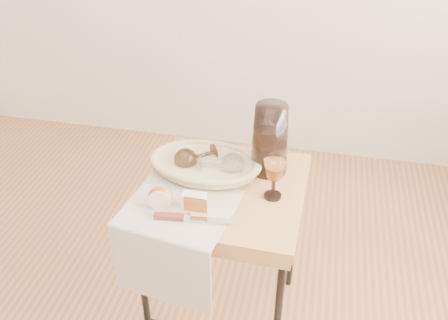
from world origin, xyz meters
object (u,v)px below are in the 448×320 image
(table_knife, at_px, (190,218))
(goblet_lying_b, at_px, (219,165))
(side_table, at_px, (225,258))
(apple_half, at_px, (160,196))
(bread_basket, at_px, (206,166))
(tea_towel, at_px, (180,207))
(pitcher, at_px, (270,139))
(goblet_lying_a, at_px, (198,156))
(wine_goblet, at_px, (274,178))

(table_knife, bearing_deg, goblet_lying_b, 75.49)
(side_table, relative_size, apple_half, 8.51)
(apple_half, bearing_deg, side_table, 28.57)
(side_table, distance_m, bread_basket, 0.37)
(tea_towel, height_order, bread_basket, bread_basket)
(side_table, xyz_separation_m, pitcher, (0.12, 0.13, 0.45))
(goblet_lying_b, xyz_separation_m, table_knife, (-0.03, -0.23, -0.04))
(side_table, height_order, table_knife, table_knife)
(pitcher, bearing_deg, bread_basket, -173.40)
(bread_basket, height_order, goblet_lying_a, goblet_lying_a)
(pitcher, bearing_deg, goblet_lying_a, -178.93)
(tea_towel, distance_m, table_knife, 0.07)
(goblet_lying_a, height_order, goblet_lying_b, goblet_lying_b)
(bread_basket, relative_size, pitcher, 1.18)
(bread_basket, height_order, goblet_lying_b, goblet_lying_b)
(side_table, bearing_deg, pitcher, 46.50)
(side_table, bearing_deg, tea_towel, -130.67)
(apple_half, bearing_deg, goblet_lying_b, 42.34)
(table_knife, bearing_deg, bread_basket, 87.36)
(goblet_lying_a, bearing_deg, tea_towel, 49.72)
(tea_towel, bearing_deg, goblet_lying_b, 73.74)
(tea_towel, height_order, goblet_lying_a, goblet_lying_a)
(pitcher, distance_m, apple_half, 0.41)
(goblet_lying_a, relative_size, table_knife, 0.57)
(apple_half, bearing_deg, bread_basket, 55.59)
(goblet_lying_a, height_order, pitcher, pitcher)
(side_table, relative_size, table_knife, 2.82)
(bread_basket, xyz_separation_m, table_knife, (0.01, -0.25, -0.01))
(goblet_lying_b, bearing_deg, goblet_lying_a, 143.32)
(goblet_lying_a, xyz_separation_m, wine_goblet, (0.27, -0.10, 0.02))
(apple_half, bearing_deg, goblet_lying_a, 63.94)
(goblet_lying_b, distance_m, wine_goblet, 0.20)
(side_table, height_order, bread_basket, bread_basket)
(side_table, height_order, wine_goblet, wine_goblet)
(wine_goblet, bearing_deg, bread_basket, 160.95)
(side_table, relative_size, pitcher, 2.29)
(tea_towel, bearing_deg, apple_half, -165.41)
(table_knife, bearing_deg, goblet_lying_a, 93.47)
(wine_goblet, bearing_deg, apple_half, -159.64)
(side_table, distance_m, table_knife, 0.39)
(goblet_lying_a, relative_size, apple_half, 1.70)
(side_table, height_order, pitcher, pitcher)
(tea_towel, bearing_deg, goblet_lying_a, 97.55)
(goblet_lying_a, bearing_deg, table_knife, 60.30)
(wine_goblet, xyz_separation_m, table_knife, (-0.22, -0.17, -0.06))
(tea_towel, xyz_separation_m, bread_basket, (0.03, 0.20, 0.02))
(bread_basket, distance_m, table_knife, 0.25)
(bread_basket, height_order, pitcher, pitcher)
(bread_basket, distance_m, apple_half, 0.23)
(bread_basket, relative_size, table_knife, 1.45)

